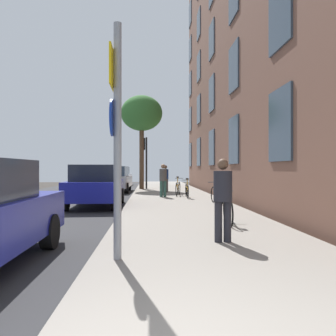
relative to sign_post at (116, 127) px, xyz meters
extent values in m
plane|color=#332D28|center=(-1.81, 11.76, -2.12)|extent=(41.80, 41.80, 0.00)
cube|color=#2D2D30|center=(-3.91, 11.76, -2.12)|extent=(7.00, 38.00, 0.01)
cube|color=gray|center=(1.69, 11.76, -2.06)|extent=(4.20, 38.00, 0.12)
cube|color=brown|center=(4.29, 11.26, 7.49)|extent=(0.50, 27.00, 19.22)
cube|color=#384756|center=(4.01, 3.76, 0.55)|extent=(0.06, 1.55, 1.97)
cube|color=#384756|center=(4.01, 8.76, 0.55)|extent=(0.06, 1.55, 1.97)
cube|color=#384756|center=(4.01, 13.76, 0.55)|extent=(0.06, 1.55, 1.97)
cube|color=#384756|center=(4.01, 18.76, 0.55)|extent=(0.06, 1.55, 1.97)
cube|color=#384756|center=(4.01, 23.76, 0.55)|extent=(0.06, 1.55, 1.97)
cube|color=#384756|center=(4.01, 3.76, 3.59)|extent=(0.06, 1.55, 1.97)
cube|color=#384756|center=(4.01, 8.76, 3.59)|extent=(0.06, 1.55, 1.97)
cube|color=#384756|center=(4.01, 13.76, 3.59)|extent=(0.06, 1.55, 1.97)
cube|color=#384756|center=(4.01, 18.76, 3.59)|extent=(0.06, 1.55, 1.97)
cube|color=#384756|center=(4.01, 23.76, 3.59)|extent=(0.06, 1.55, 1.97)
cube|color=#384756|center=(4.01, 13.76, 6.62)|extent=(0.06, 1.55, 1.97)
cube|color=#384756|center=(4.01, 18.76, 6.62)|extent=(0.06, 1.55, 1.97)
cube|color=#384756|center=(4.01, 23.76, 6.62)|extent=(0.06, 1.55, 1.97)
cube|color=#384756|center=(4.01, 18.76, 9.66)|extent=(0.06, 1.55, 1.97)
cube|color=#384756|center=(4.01, 23.76, 9.66)|extent=(0.06, 1.55, 1.97)
cube|color=#384756|center=(4.01, 23.76, 12.70)|extent=(0.06, 1.55, 1.97)
cylinder|color=gray|center=(0.02, 0.00, -0.21)|extent=(0.12, 0.12, 3.58)
cube|color=yellow|center=(-0.06, 0.00, 0.89)|extent=(0.03, 0.60, 0.60)
cylinder|color=#14339E|center=(-0.06, 0.00, 0.14)|extent=(0.03, 0.56, 0.56)
cylinder|color=black|center=(0.30, 17.91, -0.25)|extent=(0.12, 0.12, 3.50)
cube|color=black|center=(0.12, 17.91, 1.05)|extent=(0.20, 0.24, 0.80)
sphere|color=#4B0707|center=(0.01, 17.91, 1.31)|extent=(0.16, 0.16, 0.16)
sphere|color=#523707|center=(0.01, 17.91, 1.05)|extent=(0.16, 0.16, 0.16)
sphere|color=green|center=(0.01, 17.91, 0.79)|extent=(0.16, 0.16, 0.16)
cylinder|color=brown|center=(-0.02, 17.85, 0.14)|extent=(0.31, 0.31, 4.29)
ellipsoid|color=#387533|center=(-0.02, 17.85, 3.13)|extent=(2.81, 2.81, 2.39)
torus|color=black|center=(2.50, 3.68, -1.70)|extent=(0.09, 0.61, 0.60)
torus|color=black|center=(2.41, 2.67, -1.70)|extent=(0.09, 0.61, 0.60)
cylinder|color=#267233|center=(2.46, 3.17, -1.53)|extent=(0.12, 0.86, 0.04)
cylinder|color=#267233|center=(2.43, 2.92, -1.61)|extent=(0.09, 0.52, 0.28)
cylinder|color=#267233|center=(2.44, 3.02, -1.30)|extent=(0.04, 0.04, 0.28)
cube|color=black|center=(2.44, 3.02, -1.14)|extent=(0.10, 0.24, 0.06)
cylinder|color=#4C4C4C|center=(2.50, 3.68, -1.22)|extent=(0.42, 0.07, 0.03)
torus|color=black|center=(3.08, 8.38, -1.68)|extent=(0.10, 0.64, 0.64)
torus|color=black|center=(3.17, 7.34, -1.68)|extent=(0.10, 0.64, 0.64)
cylinder|color=#194C99|center=(3.13, 7.86, -1.50)|extent=(0.12, 0.88, 0.04)
cylinder|color=#194C99|center=(3.15, 7.60, -1.58)|extent=(0.09, 0.53, 0.29)
cylinder|color=#194C99|center=(3.14, 7.71, -1.26)|extent=(0.04, 0.04, 0.28)
cube|color=black|center=(3.14, 7.71, -1.10)|extent=(0.10, 0.24, 0.06)
cylinder|color=#4C4C4C|center=(3.08, 8.38, -1.18)|extent=(0.42, 0.07, 0.03)
torus|color=black|center=(2.28, 11.18, -1.68)|extent=(0.06, 0.63, 0.63)
torus|color=black|center=(2.25, 10.14, -1.68)|extent=(0.06, 0.63, 0.63)
cylinder|color=#C68C19|center=(2.27, 10.66, -1.51)|extent=(0.07, 0.89, 0.04)
cylinder|color=#C68C19|center=(2.26, 10.40, -1.59)|extent=(0.06, 0.54, 0.29)
cylinder|color=#C68C19|center=(2.26, 10.51, -1.27)|extent=(0.04, 0.04, 0.28)
cube|color=black|center=(2.26, 10.51, -1.11)|extent=(0.10, 0.24, 0.06)
cylinder|color=#4C4C4C|center=(2.28, 11.18, -1.19)|extent=(0.42, 0.04, 0.03)
torus|color=black|center=(2.08, 12.64, -1.66)|extent=(0.18, 0.67, 0.68)
torus|color=black|center=(1.86, 11.62, -1.66)|extent=(0.18, 0.67, 0.68)
cylinder|color=#C68C19|center=(1.97, 12.13, -1.47)|extent=(0.23, 0.88, 0.04)
cylinder|color=#C68C19|center=(1.92, 11.88, -1.56)|extent=(0.15, 0.53, 0.29)
cylinder|color=#C68C19|center=(1.94, 11.98, -1.22)|extent=(0.04, 0.04, 0.28)
cube|color=black|center=(1.94, 11.98, -1.06)|extent=(0.10, 0.24, 0.06)
cylinder|color=#4C4C4C|center=(2.08, 12.64, -1.14)|extent=(0.42, 0.12, 0.03)
cylinder|color=#26262D|center=(1.79, 1.09, -1.62)|extent=(0.14, 0.14, 0.76)
cylinder|color=#26262D|center=(1.96, 1.09, -1.62)|extent=(0.14, 0.14, 0.76)
cylinder|color=#26262D|center=(1.87, 1.09, -0.96)|extent=(0.48, 0.48, 0.57)
sphere|color=brown|center=(1.87, 1.09, -0.55)|extent=(0.21, 0.21, 0.21)
cylinder|color=#33594C|center=(1.08, 11.14, -1.61)|extent=(0.15, 0.15, 0.77)
cylinder|color=#33594C|center=(1.25, 11.14, -1.61)|extent=(0.15, 0.15, 0.77)
cylinder|color=#4C4742|center=(1.17, 11.14, -0.94)|extent=(0.39, 0.39, 0.58)
sphere|color=#936B4C|center=(1.17, 11.14, -0.52)|extent=(0.21, 0.21, 0.21)
cylinder|color=#4C4742|center=(1.34, 14.39, -1.62)|extent=(0.14, 0.14, 0.76)
cylinder|color=#4C4742|center=(1.52, 14.39, -1.62)|extent=(0.14, 0.14, 0.76)
cylinder|color=navy|center=(1.43, 14.39, -0.95)|extent=(0.40, 0.40, 0.57)
sphere|color=brown|center=(1.43, 14.39, -0.54)|extent=(0.21, 0.21, 0.21)
cylinder|color=black|center=(-1.33, 1.18, -1.79)|extent=(0.22, 0.64, 0.64)
cube|color=navy|center=(-1.57, 8.10, -1.44)|extent=(2.00, 4.13, 0.70)
cube|color=#1E232D|center=(-1.57, 7.89, -0.79)|extent=(1.65, 2.33, 0.60)
cylinder|color=black|center=(-2.43, 9.40, -1.79)|extent=(0.22, 0.64, 0.64)
cylinder|color=black|center=(-0.71, 9.40, -1.79)|extent=(0.22, 0.64, 0.64)
cylinder|color=black|center=(-2.43, 6.79, -1.79)|extent=(0.22, 0.64, 0.64)
cylinder|color=black|center=(-0.71, 6.79, -1.79)|extent=(0.22, 0.64, 0.64)
cube|color=#B7B7BC|center=(-1.69, 16.43, -1.44)|extent=(2.00, 4.36, 0.70)
cube|color=#384756|center=(-1.69, 16.22, -0.79)|extent=(1.63, 2.46, 0.60)
cylinder|color=black|center=(-2.53, 17.80, -1.79)|extent=(0.22, 0.64, 0.64)
cylinder|color=black|center=(-0.85, 17.80, -1.79)|extent=(0.22, 0.64, 0.64)
cylinder|color=black|center=(-2.53, 15.06, -1.79)|extent=(0.22, 0.64, 0.64)
cylinder|color=black|center=(-0.85, 15.06, -1.79)|extent=(0.22, 0.64, 0.64)
cube|color=silver|center=(-2.06, 24.76, -1.44)|extent=(1.89, 3.96, 0.70)
cube|color=#2D3847|center=(-2.06, 24.57, -0.79)|extent=(1.55, 2.24, 0.60)
cylinder|color=black|center=(-2.86, 26.01, -1.79)|extent=(0.22, 0.64, 0.64)
cylinder|color=black|center=(-1.26, 26.01, -1.79)|extent=(0.22, 0.64, 0.64)
cylinder|color=black|center=(-2.86, 23.51, -1.79)|extent=(0.22, 0.64, 0.64)
cylinder|color=black|center=(-1.26, 23.51, -1.79)|extent=(0.22, 0.64, 0.64)
camera|label=1|loc=(0.51, -5.16, -0.63)|focal=36.21mm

